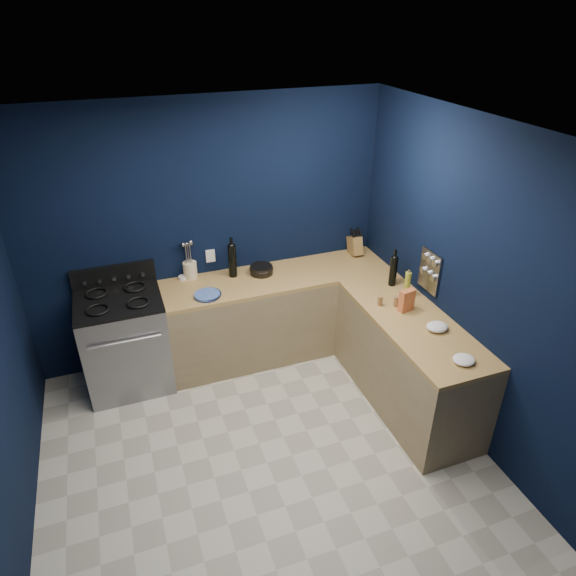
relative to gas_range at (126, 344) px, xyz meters
name	(u,v)px	position (x,y,z in m)	size (l,w,h in m)	color
floor	(267,463)	(0.93, -1.42, -0.47)	(3.50, 3.50, 0.02)	#BCB7A4
ceiling	(257,139)	(0.93, -1.42, 2.15)	(3.50, 3.50, 0.02)	silver
wall_back	(208,235)	(0.93, 0.34, 0.84)	(3.50, 0.02, 2.60)	black
wall_right	(474,288)	(2.69, -1.42, 0.84)	(0.02, 3.50, 2.60)	black
wall_front	(395,564)	(0.93, -3.18, 0.84)	(3.50, 0.02, 2.60)	black
cab_back	(278,315)	(1.53, 0.02, -0.03)	(2.30, 0.63, 0.86)	#8C7854
top_back	(278,277)	(1.53, 0.02, 0.42)	(2.30, 0.63, 0.04)	brown
cab_right	(407,363)	(2.37, -1.13, -0.03)	(0.63, 1.67, 0.86)	#8C7854
top_right	(413,321)	(2.37, -1.13, 0.42)	(0.63, 1.67, 0.04)	brown
gas_range	(126,344)	(0.00, 0.00, 0.00)	(0.76, 0.66, 0.92)	gray
oven_door	(129,364)	(0.00, -0.32, -0.01)	(0.59, 0.02, 0.42)	black
cooktop	(118,301)	(0.00, 0.00, 0.48)	(0.76, 0.66, 0.03)	black
backguard	(114,275)	(0.00, 0.30, 0.58)	(0.76, 0.06, 0.20)	black
spice_panel	(430,271)	(2.67, -0.87, 0.72)	(0.02, 0.28, 0.38)	gray
wall_outlet	(210,256)	(0.93, 0.32, 0.62)	(0.09, 0.02, 0.13)	white
plate_stack	(207,295)	(0.78, -0.15, 0.45)	(0.24, 0.24, 0.03)	#396496
ramekin	(183,277)	(0.63, 0.27, 0.46)	(0.08, 0.08, 0.03)	white
utensil_crock	(190,270)	(0.71, 0.27, 0.52)	(0.13, 0.13, 0.17)	beige
wine_bottle_back	(232,261)	(1.11, 0.16, 0.61)	(0.08, 0.08, 0.33)	black
lemon_basket	(261,270)	(1.39, 0.11, 0.48)	(0.23, 0.23, 0.09)	black
knife_block	(355,246)	(2.47, 0.20, 0.54)	(0.11, 0.18, 0.20)	olive
wine_bottle_right	(393,271)	(2.50, -0.54, 0.59)	(0.07, 0.07, 0.29)	black
oil_bottle	(407,284)	(2.52, -0.76, 0.56)	(0.06, 0.06, 0.24)	#979E2B
spice_jar_near	(380,301)	(2.21, -0.83, 0.49)	(0.04, 0.04, 0.10)	olive
spice_jar_far	(396,301)	(2.34, -0.90, 0.49)	(0.05, 0.05, 0.10)	olive
crouton_bag	(407,300)	(2.38, -0.99, 0.54)	(0.14, 0.06, 0.20)	red
towel_front	(437,327)	(2.46, -1.34, 0.47)	(0.18, 0.16, 0.06)	white
towel_end	(464,360)	(2.40, -1.78, 0.47)	(0.17, 0.15, 0.05)	white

